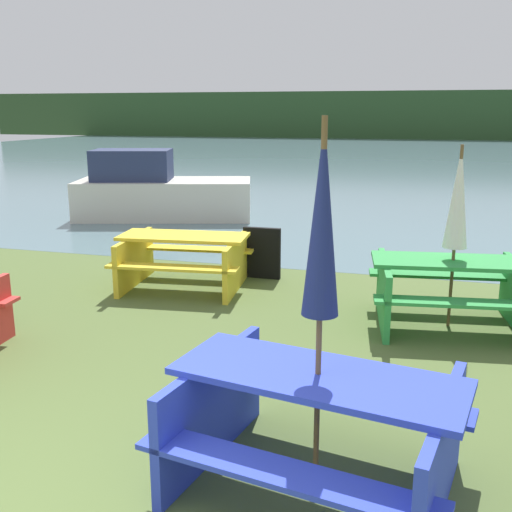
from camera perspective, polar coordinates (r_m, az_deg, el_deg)
name	(u,v)px	position (r m, az deg, el deg)	size (l,w,h in m)	color
water	(385,155)	(33.95, 12.14, 9.36)	(60.00, 50.00, 0.00)	slate
far_treeline	(402,115)	(53.84, 13.76, 12.91)	(80.00, 1.60, 4.00)	#284723
picnic_table_blue	(317,420)	(3.99, 5.81, -15.25)	(2.04, 1.68, 0.80)	blue
picnic_table_green	(451,286)	(7.10, 18.08, -2.75)	(1.94, 1.60, 0.78)	green
picnic_table_yellow	(184,256)	(8.31, -6.86, 0.03)	(1.87, 1.55, 0.74)	yellow
umbrella_navy	(322,224)	(3.55, 6.31, 3.09)	(0.23, 0.23, 2.37)	brown
umbrella_white	(458,198)	(6.90, 18.69, 5.22)	(0.26, 0.26, 2.05)	brown
boat	(158,192)	(13.87, -9.28, 6.01)	(4.18, 2.60, 1.55)	beige
signboard	(262,253)	(8.72, 0.56, 0.29)	(0.55, 0.08, 0.75)	black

